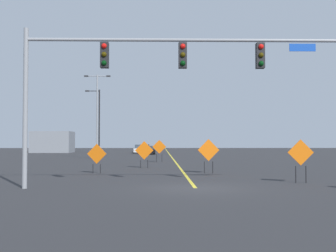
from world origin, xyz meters
name	(u,v)px	position (x,y,z in m)	size (l,w,h in m)	color
ground	(195,188)	(0.00, 0.00, 0.00)	(215.79, 215.79, 0.00)	#2D2D30
road_centre_stripe	(168,152)	(0.00, 59.94, 0.00)	(0.16, 119.88, 0.01)	yellow
traffic_signal_assembly	(141,65)	(-2.22, -0.02, 5.05)	(13.00, 0.44, 6.58)	gray
street_lamp_near_left	(97,110)	(-8.28, 29.54, 5.31)	(2.86, 0.24, 9.18)	gray
street_lamp_mid_left	(98,120)	(-8.35, 30.92, 4.25)	(1.67, 0.24, 7.71)	black
construction_sign_right_lane	(209,152)	(1.46, 8.18, 1.30)	(1.31, 0.21, 2.06)	orange
construction_sign_right_shoulder	(144,151)	(-2.58, 13.53, 1.19)	(1.32, 0.16, 1.93)	orange
construction_sign_left_shoulder	(301,155)	(5.03, 2.07, 1.29)	(1.20, 0.08, 2.01)	orange
construction_sign_median_far	(159,148)	(-1.50, 22.46, 1.31)	(1.27, 0.16, 2.05)	orange
construction_sign_left_lane	(97,155)	(-5.22, 8.25, 1.09)	(1.18, 0.29, 1.77)	orange
car_white_mid	(140,149)	(-4.59, 53.36, 0.66)	(2.20, 4.68, 1.39)	white
car_black_approaching	(148,150)	(-3.24, 47.39, 0.60)	(2.29, 4.56, 1.24)	black
car_orange_distant	(145,148)	(-4.33, 67.57, 0.63)	(2.16, 4.58, 1.33)	orange
roadside_building_west	(53,142)	(-19.74, 56.84, 1.80)	(6.61, 5.30, 3.60)	gray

